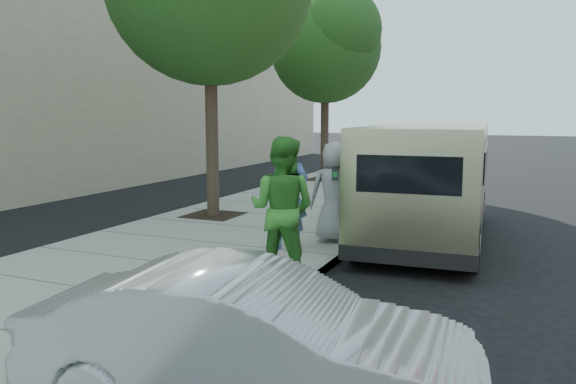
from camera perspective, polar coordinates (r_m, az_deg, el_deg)
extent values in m
plane|color=black|center=(9.94, -3.23, -6.44)|extent=(120.00, 120.00, 0.00)
cube|color=gray|center=(10.40, -8.19, -5.44)|extent=(5.00, 60.00, 0.15)
cube|color=gray|center=(9.39, 4.71, -6.85)|extent=(0.12, 60.00, 0.16)
cube|color=black|center=(13.05, -7.58, -2.32)|extent=(1.20, 1.20, 0.01)
cylinder|color=#38281E|center=(12.85, -7.75, 6.38)|extent=(0.28, 0.28, 3.96)
cube|color=black|center=(19.89, 3.70, 1.28)|extent=(1.20, 1.20, 0.01)
cylinder|color=#38281E|center=(19.76, 3.74, 6.34)|extent=(0.28, 0.28, 3.52)
sphere|color=#204717|center=(19.88, 3.82, 14.45)|extent=(3.80, 3.80, 3.80)
sphere|color=#204717|center=(19.37, 5.17, 16.10)|extent=(2.85, 2.85, 2.85)
sphere|color=#204717|center=(20.55, 2.95, 15.09)|extent=(2.66, 2.66, 2.66)
cylinder|color=gray|center=(10.08, 5.23, -2.24)|extent=(0.05, 0.05, 1.08)
cube|color=gray|center=(10.00, 5.27, 1.03)|extent=(0.22, 0.11, 0.08)
cube|color=#2D2D30|center=(9.99, 4.81, 1.81)|extent=(0.14, 0.12, 0.21)
cube|color=#2D2D30|center=(9.98, 5.75, 1.79)|extent=(0.14, 0.12, 0.21)
cube|color=#BBB486|center=(11.16, 14.04, 1.35)|extent=(2.35, 5.63, 2.04)
cube|color=#BBB486|center=(14.20, 15.29, 0.63)|extent=(1.91, 0.67, 0.87)
cube|color=black|center=(8.38, 12.08, 1.71)|extent=(1.53, 0.10, 0.56)
cylinder|color=black|center=(13.18, 10.89, -1.26)|extent=(0.31, 0.79, 0.78)
cylinder|color=black|center=(13.02, 18.73, -1.66)|extent=(0.31, 0.79, 0.78)
cylinder|color=black|center=(9.55, 7.22, -4.69)|extent=(0.31, 0.79, 0.78)
cylinder|color=black|center=(9.33, 18.10, -5.33)|extent=(0.31, 0.79, 0.78)
imported|color=#ACB0B3|center=(4.75, -3.78, -15.09)|extent=(3.87, 1.75, 1.23)
imported|color=#4A689E|center=(9.55, 0.05, -0.36)|extent=(0.75, 0.56, 1.88)
imported|color=#388D2E|center=(7.80, -0.59, -1.74)|extent=(1.00, 0.79, 2.02)
imported|color=#9E9EA1|center=(10.21, 4.75, 0.03)|extent=(1.05, 0.89, 1.83)
imported|color=gray|center=(11.59, 7.51, 0.51)|extent=(1.03, 0.59, 1.66)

